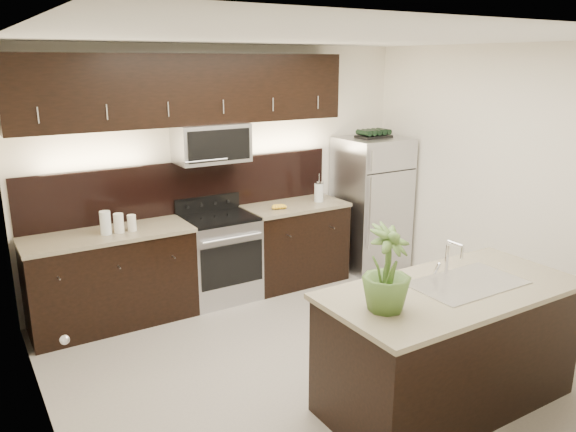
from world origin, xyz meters
The scene contains 12 objects.
ground centered at (0.00, 0.00, 0.00)m, with size 4.50×4.50×0.00m, color gray.
room_walls centered at (-0.11, -0.04, 1.70)m, with size 4.52×4.02×2.71m.
counter_run centered at (-0.46, 1.69, 0.47)m, with size 3.51×0.65×0.94m.
upper_fixtures centered at (-0.43, 1.84, 2.14)m, with size 3.49×0.40×1.66m.
island centered at (0.38, -1.00, 0.47)m, with size 1.96×0.96×0.94m.
sink_faucet centered at (0.53, -0.99, 0.96)m, with size 0.84×0.50×0.28m.
refrigerator centered at (1.80, 1.63, 0.82)m, with size 0.79×0.71×1.63m, color #B2B2B7.
wine_rack centered at (1.80, 1.63, 1.68)m, with size 0.40×0.25×0.10m.
plant centered at (-0.29, -1.03, 1.23)m, with size 0.32×0.32×0.58m, color #416026.
canisters centered at (-1.34, 1.63, 1.04)m, with size 0.34×0.12×0.22m.
french_press centered at (1.02, 1.64, 1.06)m, with size 0.11×0.11×0.32m.
bananas centered at (0.40, 1.61, 0.97)m, with size 0.17×0.14×0.05m, color gold.
Camera 1 is at (-2.63, -3.60, 2.53)m, focal length 35.00 mm.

